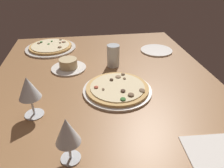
{
  "coord_description": "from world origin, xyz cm",
  "views": [
    {
      "loc": [
        -82.91,
        9.91,
        56.88
      ],
      "look_at": [
        -1.54,
        -2.19,
        7.0
      ],
      "focal_mm": 34.54,
      "sensor_mm": 36.0,
      "label": 1
    }
  ],
  "objects": [
    {
      "name": "wine_glass_far",
      "position": [
        -14.74,
        29.84,
        15.78
      ],
      "size": [
        8.12,
        8.12,
        16.49
      ],
      "color": "silver",
      "rests_on": "dining_table"
    },
    {
      "name": "pizza_main",
      "position": [
        -3.09,
        -4.4,
        5.22
      ],
      "size": [
        30.84,
        30.84,
        3.38
      ],
      "color": "silver",
      "rests_on": "dining_table"
    },
    {
      "name": "water_glass",
      "position": [
        22.42,
        -6.39,
        9.35
      ],
      "size": [
        6.74,
        6.74,
        11.93
      ],
      "color": "silver",
      "rests_on": "dining_table"
    },
    {
      "name": "ramekin_on_saucer",
      "position": [
        22.43,
        17.69,
        6.14
      ],
      "size": [
        18.47,
        18.47,
        5.65
      ],
      "color": "silver",
      "rests_on": "dining_table"
    },
    {
      "name": "wine_glass_near",
      "position": [
        -37.75,
        15.73,
        14.79
      ],
      "size": [
        7.31,
        7.31,
        15.52
      ],
      "color": "silver",
      "rests_on": "dining_table"
    },
    {
      "name": "side_plate",
      "position": [
        39.21,
        -36.73,
        4.45
      ],
      "size": [
        19.76,
        19.76,
        0.9
      ],
      "primitive_type": "cylinder",
      "color": "silver",
      "rests_on": "dining_table"
    },
    {
      "name": "paper_menu",
      "position": [
        -41.35,
        -30.25,
        4.15
      ],
      "size": [
        14.55,
        22.2,
        0.3
      ],
      "primitive_type": "cube",
      "rotation": [
        0.0,
        0.0,
        -0.06
      ],
      "color": "white",
      "rests_on": "dining_table"
    },
    {
      "name": "pizza_side",
      "position": [
        52.92,
        29.81,
        5.18
      ],
      "size": [
        31.93,
        31.93,
        3.35
      ],
      "color": "silver",
      "rests_on": "dining_table"
    },
    {
      "name": "dining_table",
      "position": [
        0.0,
        0.0,
        2.0
      ],
      "size": [
        150.0,
        110.0,
        4.0
      ],
      "primitive_type": "cube",
      "color": "#996B42",
      "rests_on": "ground"
    }
  ]
}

